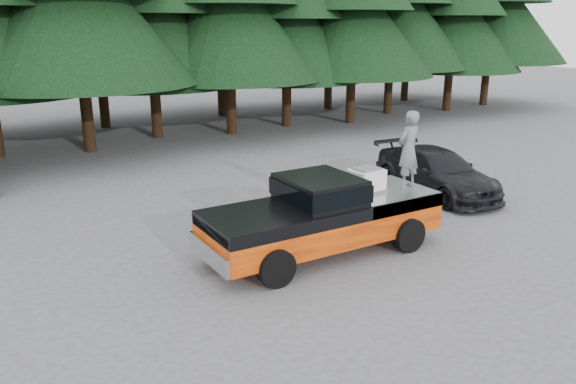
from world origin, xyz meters
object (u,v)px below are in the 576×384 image
pickup_truck (323,227)px  man_on_bed (408,150)px  air_compressor (366,181)px  parked_car (436,172)px

pickup_truck → man_on_bed: 2.95m
air_compressor → pickup_truck: bearing=177.9°
air_compressor → man_on_bed: bearing=-17.0°
pickup_truck → air_compressor: 1.63m
pickup_truck → parked_car: size_ratio=1.23×
parked_car → man_on_bed: bearing=-140.3°
man_on_bed → parked_car: man_on_bed is taller
pickup_truck → air_compressor: size_ratio=7.64×
air_compressor → man_on_bed: man_on_bed is taller
pickup_truck → parked_car: bearing=20.3°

